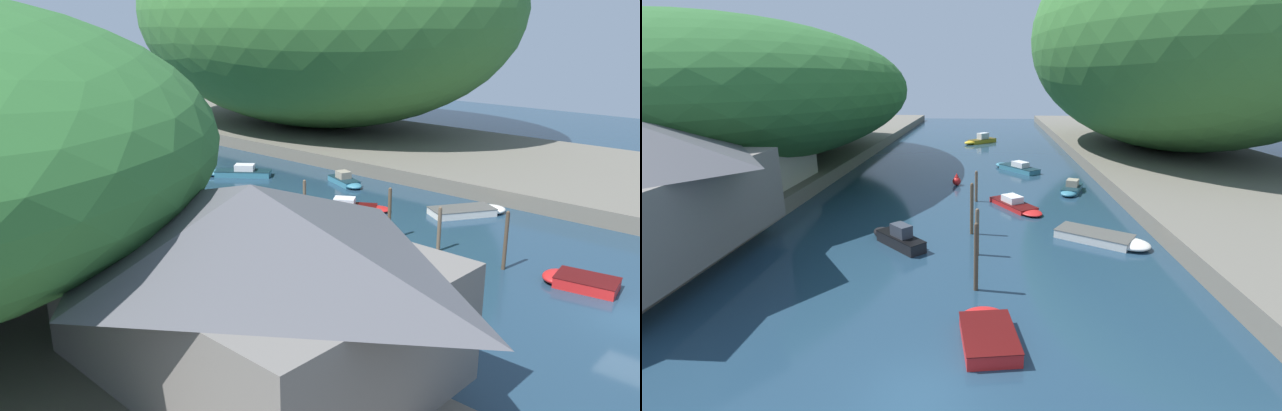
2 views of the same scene
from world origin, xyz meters
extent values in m
plane|color=#1E384C|center=(0.00, 30.00, 0.00)|extent=(130.00, 130.00, 0.00)
cube|color=#666056|center=(23.75, 30.00, 0.61)|extent=(22.00, 120.00, 1.23)
ellipsoid|color=#387033|center=(24.85, 44.32, 14.38)|extent=(35.25, 49.35, 26.31)
cube|color=slate|center=(-15.78, 8.41, 3.42)|extent=(9.47, 12.86, 4.39)
pyramid|color=#4C4C51|center=(-15.78, 8.41, 6.85)|extent=(10.22, 13.89, 2.48)
cube|color=#B2A899|center=(-17.22, 23.25, 3.14)|extent=(6.88, 8.24, 3.81)
pyramid|color=#4C4C51|center=(-17.22, 23.25, 5.55)|extent=(7.43, 8.90, 1.03)
cube|color=red|center=(4.17, 21.34, 0.18)|extent=(3.69, 4.57, 0.35)
ellipsoid|color=red|center=(5.32, 19.49, 0.18)|extent=(2.47, 2.67, 0.35)
cube|color=#450A0A|center=(4.17, 21.34, 0.37)|extent=(3.77, 4.66, 0.03)
cube|color=silver|center=(4.10, 21.46, 0.62)|extent=(1.78, 1.90, 0.54)
cube|color=gold|center=(1.25, 55.13, 0.28)|extent=(4.40, 4.36, 0.57)
ellipsoid|color=gold|center=(-0.42, 53.48, 0.28)|extent=(2.67, 2.66, 0.57)
cube|color=#4C3E0E|center=(1.25, 55.13, 0.58)|extent=(4.49, 4.45, 0.03)
cube|color=silver|center=(1.36, 55.23, 1.04)|extent=(1.91, 1.90, 0.95)
cube|color=teal|center=(9.67, 26.40, 0.23)|extent=(2.46, 3.61, 0.45)
ellipsoid|color=teal|center=(9.09, 24.84, 0.23)|extent=(1.81, 2.02, 0.45)
cube|color=#132A33|center=(9.67, 26.40, 0.47)|extent=(2.51, 3.68, 0.03)
cube|color=#9E937F|center=(9.71, 26.50, 0.76)|extent=(1.31, 1.43, 0.62)
cube|color=silver|center=(8.84, 14.47, 0.25)|extent=(4.90, 4.09, 0.51)
ellipsoid|color=silver|center=(10.75, 13.29, 0.25)|extent=(2.93, 2.82, 0.51)
cube|color=#504E4A|center=(8.84, 14.47, 0.52)|extent=(5.00, 4.17, 0.03)
cube|color=black|center=(-3.05, 12.68, 0.34)|extent=(3.42, 3.40, 0.67)
ellipsoid|color=black|center=(-4.37, 13.97, 0.34)|extent=(2.06, 2.06, 0.67)
cube|color=black|center=(-3.05, 12.68, 0.69)|extent=(3.48, 3.46, 0.03)
cube|color=#333842|center=(-2.97, 12.60, 1.05)|extent=(1.47, 1.47, 0.76)
cube|color=teal|center=(5.56, 34.71, 0.25)|extent=(4.31, 4.81, 0.49)
ellipsoid|color=teal|center=(4.04, 36.60, 0.25)|extent=(2.73, 2.86, 0.49)
cube|color=#132A33|center=(5.56, 34.71, 0.51)|extent=(4.39, 4.90, 0.03)
cube|color=silver|center=(5.65, 34.59, 0.78)|extent=(1.95, 2.04, 0.57)
cube|color=red|center=(2.25, 3.09, 0.28)|extent=(2.43, 3.26, 0.57)
ellipsoid|color=red|center=(2.02, 4.57, 0.28)|extent=(2.11, 1.77, 0.57)
cube|color=#450A0A|center=(2.25, 3.09, 0.58)|extent=(2.48, 3.33, 0.03)
cylinder|color=#4C3D2D|center=(1.62, 7.47, 1.65)|extent=(0.21, 0.21, 3.29)
sphere|color=#4C3D2D|center=(1.62, 7.47, 3.33)|extent=(0.19, 0.19, 0.19)
cylinder|color=brown|center=(1.57, 11.72, 1.32)|extent=(0.23, 0.23, 2.65)
sphere|color=brown|center=(1.57, 11.72, 2.69)|extent=(0.21, 0.21, 0.21)
cylinder|color=brown|center=(1.13, 15.13, 1.64)|extent=(0.23, 0.23, 3.28)
sphere|color=brown|center=(1.13, 15.13, 3.33)|extent=(0.20, 0.20, 0.20)
cylinder|color=brown|center=(1.22, 22.72, 1.21)|extent=(0.24, 0.24, 2.42)
sphere|color=brown|center=(1.22, 22.72, 2.47)|extent=(0.21, 0.21, 0.21)
sphere|color=red|center=(-0.77, 28.05, 0.40)|extent=(0.79, 0.79, 0.79)
cone|color=red|center=(-0.77, 28.05, 0.99)|extent=(0.40, 0.40, 0.40)
cylinder|color=#282D3D|center=(-13.82, 9.99, 1.65)|extent=(0.13, 0.13, 0.85)
cylinder|color=#282D3D|center=(-13.82, 10.17, 1.65)|extent=(0.13, 0.13, 0.85)
cube|color=gold|center=(-13.82, 10.08, 2.39)|extent=(0.22, 0.38, 0.62)
sphere|color=beige|center=(-13.82, 10.08, 2.81)|extent=(0.22, 0.22, 0.22)
camera|label=1|loc=(-29.00, -7.29, 13.49)|focal=35.00mm
camera|label=2|loc=(2.06, -11.06, 9.85)|focal=24.00mm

